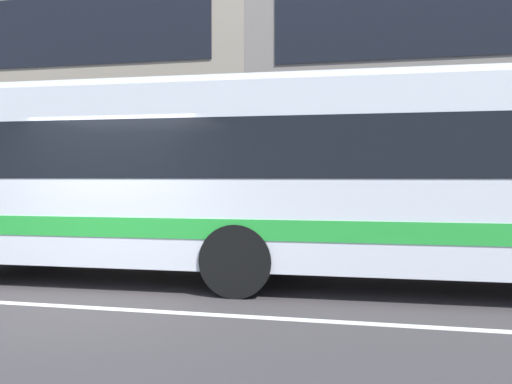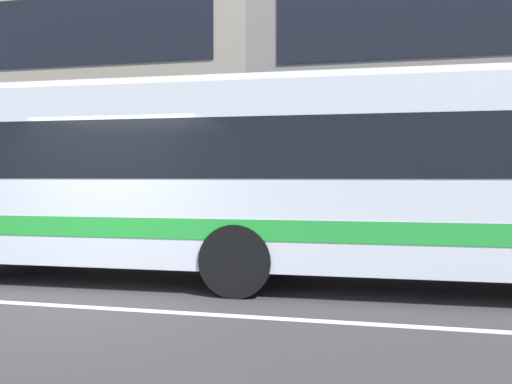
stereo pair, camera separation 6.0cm
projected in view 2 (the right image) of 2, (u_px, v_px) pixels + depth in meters
ground_plane at (76, 307)px, 7.27m from camera, size 160.00×160.00×0.00m
lane_centre_line at (76, 306)px, 7.27m from camera, size 60.00×0.16×0.01m
apartment_block_left at (9, 92)px, 23.41m from camera, size 22.73×10.77×10.10m
transit_bus at (304, 173)px, 8.78m from camera, size 12.31×2.86×3.06m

